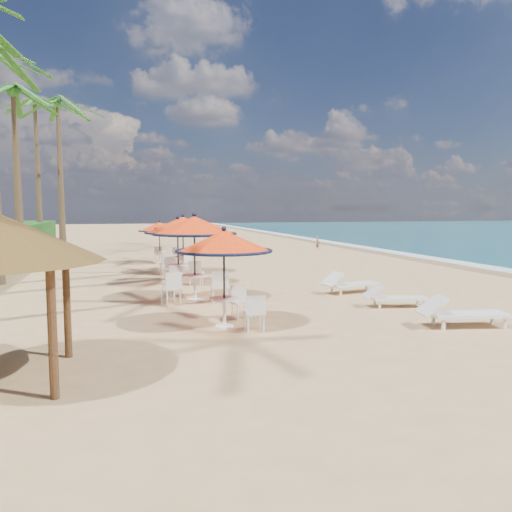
# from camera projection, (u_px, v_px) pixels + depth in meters

# --- Properties ---
(ground) EXTENTS (160.00, 160.00, 0.00)m
(ground) POSITION_uv_depth(u_px,v_px,m) (411.00, 316.00, 12.83)
(ground) COLOR tan
(ground) RESTS_ON ground
(foam_strip) EXTENTS (1.20, 140.00, 0.04)m
(foam_strip) POSITION_uv_depth(u_px,v_px,m) (462.00, 264.00, 24.89)
(foam_strip) COLOR white
(foam_strip) RESTS_ON ground
(wetsand_band) EXTENTS (1.40, 140.00, 0.02)m
(wetsand_band) POSITION_uv_depth(u_px,v_px,m) (446.00, 264.00, 24.65)
(wetsand_band) COLOR olive
(wetsand_band) RESTS_ON ground
(station_0) EXTENTS (2.26, 2.26, 2.35)m
(station_0) POSITION_uv_depth(u_px,v_px,m) (227.00, 250.00, 11.51)
(station_0) COLOR black
(station_0) RESTS_ON ground
(station_1) EXTENTS (2.53, 2.53, 2.64)m
(station_1) POSITION_uv_depth(u_px,v_px,m) (193.00, 236.00, 14.81)
(station_1) COLOR black
(station_1) RESTS_ON ground
(station_2) EXTENTS (2.38, 2.44, 2.49)m
(station_2) POSITION_uv_depth(u_px,v_px,m) (178.00, 232.00, 18.03)
(station_2) COLOR black
(station_2) RESTS_ON ground
(station_3) EXTENTS (2.41, 2.42, 2.52)m
(station_3) POSITION_uv_depth(u_px,v_px,m) (182.00, 230.00, 21.17)
(station_3) COLOR black
(station_3) RESTS_ON ground
(station_4) EXTENTS (2.08, 2.08, 2.17)m
(station_4) POSITION_uv_depth(u_px,v_px,m) (161.00, 232.00, 24.83)
(station_4) COLOR black
(station_4) RESTS_ON ground
(lounger_near) EXTENTS (2.17, 1.01, 0.75)m
(lounger_near) POSITION_uv_depth(u_px,v_px,m) (460.00, 312.00, 11.59)
(lounger_near) COLOR white
(lounger_near) RESTS_ON ground
(lounger_mid) EXTENTS (1.83, 0.89, 0.63)m
(lounger_mid) POSITION_uv_depth(u_px,v_px,m) (393.00, 297.00, 13.95)
(lounger_mid) COLOR white
(lounger_mid) RESTS_ON ground
(lounger_far) EXTENTS (2.06, 0.95, 0.71)m
(lounger_far) POSITION_uv_depth(u_px,v_px,m) (349.00, 283.00, 16.26)
(lounger_far) COLOR white
(lounger_far) RESTS_ON ground
(palm_4) EXTENTS (5.00, 5.00, 8.27)m
(palm_4) POSITION_uv_depth(u_px,v_px,m) (14.00, 102.00, 22.41)
(palm_4) COLOR brown
(palm_4) RESTS_ON ground
(palm_6) EXTENTS (5.00, 5.00, 9.59)m
(palm_6) POSITION_uv_depth(u_px,v_px,m) (58.00, 111.00, 31.06)
(palm_6) COLOR brown
(palm_6) RESTS_ON ground
(palm_7) EXTENTS (5.00, 5.00, 10.30)m
(palm_7) POSITION_uv_depth(u_px,v_px,m) (35.00, 110.00, 33.95)
(palm_7) COLOR brown
(palm_7) RESTS_ON ground
(person) EXTENTS (0.24, 0.35, 0.91)m
(person) POSITION_uv_depth(u_px,v_px,m) (318.00, 242.00, 33.99)
(person) COLOR brown
(person) RESTS_ON ground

